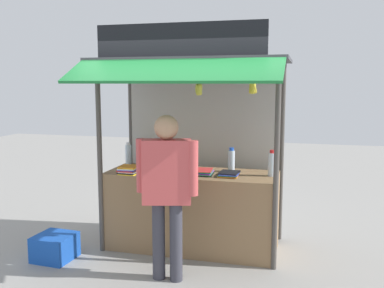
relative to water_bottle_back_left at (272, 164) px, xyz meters
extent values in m
plane|color=gray|center=(-0.96, -0.03, -1.10)|extent=(20.00, 20.00, 0.00)
cube|color=olive|center=(-0.96, -0.03, -0.62)|extent=(2.08, 0.77, 0.96)
cylinder|color=#4C4742|center=(-2.00, -0.42, 0.04)|extent=(0.06, 0.06, 2.28)
cylinder|color=#4C4742|center=(0.08, -0.42, 0.04)|extent=(0.06, 0.06, 2.28)
cylinder|color=#4C4742|center=(-2.00, 0.54, 0.04)|extent=(0.06, 0.06, 2.28)
cylinder|color=#4C4742|center=(0.08, 0.54, 0.04)|extent=(0.06, 0.06, 2.28)
cube|color=#B7B2A8|center=(-0.96, 0.54, 0.01)|extent=(2.03, 0.04, 2.23)
cube|color=#3F3F44|center=(-0.96, -0.04, 1.20)|extent=(2.28, 1.16, 0.04)
cube|color=#1E7A38|center=(-0.96, -0.87, 1.06)|extent=(2.24, 0.51, 0.26)
cube|color=black|center=(-0.96, -0.57, 1.39)|extent=(1.87, 0.04, 0.35)
cylinder|color=#59544C|center=(-0.96, -0.52, 1.10)|extent=(1.97, 0.02, 0.02)
cylinder|color=silver|center=(0.00, 0.00, -0.01)|extent=(0.09, 0.09, 0.27)
cylinder|color=red|center=(0.00, 0.00, 0.15)|extent=(0.06, 0.06, 0.04)
cylinder|color=silver|center=(-1.69, 0.12, -0.01)|extent=(0.09, 0.09, 0.27)
cylinder|color=#198C33|center=(-1.69, 0.12, 0.14)|extent=(0.06, 0.06, 0.04)
cylinder|color=silver|center=(-0.50, 0.12, -0.01)|extent=(0.08, 0.08, 0.26)
cylinder|color=blue|center=(-0.50, 0.12, 0.14)|extent=(0.05, 0.05, 0.04)
cylinder|color=silver|center=(-1.12, 0.05, -0.02)|extent=(0.08, 0.08, 0.25)
cylinder|color=white|center=(-1.12, 0.05, 0.12)|extent=(0.05, 0.05, 0.03)
cylinder|color=silver|center=(-1.93, 0.28, -0.02)|extent=(0.08, 0.08, 0.26)
cylinder|color=white|center=(-1.93, 0.28, 0.13)|extent=(0.05, 0.05, 0.04)
cube|color=orange|center=(-0.49, -0.13, -0.14)|extent=(0.23, 0.26, 0.01)
cube|color=green|center=(-0.49, -0.13, -0.13)|extent=(0.24, 0.27, 0.01)
cube|color=blue|center=(-0.48, -0.15, -0.11)|extent=(0.22, 0.26, 0.01)
cube|color=black|center=(-0.48, -0.13, -0.10)|extent=(0.24, 0.27, 0.01)
cube|color=orange|center=(-1.36, -0.21, -0.14)|extent=(0.22, 0.26, 0.01)
cube|color=yellow|center=(-1.35, -0.21, -0.13)|extent=(0.24, 0.28, 0.01)
cube|color=orange|center=(-1.36, -0.22, -0.12)|extent=(0.23, 0.27, 0.01)
cube|color=purple|center=(-1.35, -0.22, -0.11)|extent=(0.22, 0.26, 0.01)
cube|color=black|center=(-1.36, -0.21, -0.11)|extent=(0.23, 0.27, 0.01)
cube|color=yellow|center=(-1.35, -0.20, -0.10)|extent=(0.22, 0.26, 0.01)
cube|color=black|center=(-0.79, -0.12, -0.14)|extent=(0.24, 0.31, 0.01)
cube|color=green|center=(-0.80, -0.12, -0.13)|extent=(0.23, 0.30, 0.01)
cube|color=purple|center=(-0.80, -0.12, -0.12)|extent=(0.22, 0.30, 0.01)
cube|color=blue|center=(-0.80, -0.11, -0.11)|extent=(0.24, 0.31, 0.01)
cube|color=green|center=(-0.80, -0.12, -0.10)|extent=(0.25, 0.32, 0.01)
cube|color=red|center=(-0.80, -0.12, -0.09)|extent=(0.24, 0.31, 0.01)
cube|color=yellow|center=(-1.67, -0.31, -0.14)|extent=(0.22, 0.24, 0.01)
cube|color=black|center=(-1.68, -0.29, -0.13)|extent=(0.22, 0.24, 0.01)
cube|color=white|center=(-1.67, -0.29, -0.12)|extent=(0.22, 0.23, 0.01)
cube|color=red|center=(-1.68, -0.30, -0.11)|extent=(0.22, 0.24, 0.01)
cube|color=red|center=(-1.68, -0.30, -0.10)|extent=(0.23, 0.25, 0.01)
cube|color=blue|center=(-1.68, -0.30, -0.09)|extent=(0.21, 0.23, 0.01)
cube|color=white|center=(-1.68, -0.30, -0.08)|extent=(0.22, 0.24, 0.01)
cube|color=yellow|center=(-1.67, -0.29, -0.07)|extent=(0.22, 0.24, 0.01)
cube|color=orange|center=(-1.68, -0.30, -0.06)|extent=(0.22, 0.24, 0.01)
cylinder|color=#332D23|center=(-0.75, -0.52, 1.02)|extent=(0.01, 0.01, 0.13)
cylinder|color=olive|center=(-0.75, -0.52, 0.94)|extent=(0.04, 0.04, 0.04)
ellipsoid|color=yellow|center=(-0.74, -0.52, 0.87)|extent=(0.04, 0.06, 0.13)
ellipsoid|color=yellow|center=(-0.74, -0.50, 0.87)|extent=(0.06, 0.07, 0.13)
ellipsoid|color=yellow|center=(-0.75, -0.51, 0.87)|extent=(0.06, 0.04, 0.13)
ellipsoid|color=yellow|center=(-0.76, -0.51, 0.87)|extent=(0.06, 0.05, 0.13)
ellipsoid|color=yellow|center=(-0.77, -0.52, 0.87)|extent=(0.04, 0.06, 0.13)
ellipsoid|color=yellow|center=(-0.77, -0.53, 0.87)|extent=(0.05, 0.07, 0.13)
ellipsoid|color=yellow|center=(-0.76, -0.53, 0.87)|extent=(0.06, 0.05, 0.13)
ellipsoid|color=yellow|center=(-0.75, -0.54, 0.87)|extent=(0.08, 0.04, 0.13)
ellipsoid|color=yellow|center=(-0.74, -0.53, 0.87)|extent=(0.06, 0.07, 0.13)
cylinder|color=#332D23|center=(-0.18, -0.52, 1.04)|extent=(0.01, 0.01, 0.09)
cylinder|color=olive|center=(-0.18, -0.52, 0.97)|extent=(0.04, 0.04, 0.04)
ellipsoid|color=yellow|center=(-0.16, -0.52, 0.89)|extent=(0.04, 0.06, 0.14)
ellipsoid|color=yellow|center=(-0.17, -0.51, 0.89)|extent=(0.05, 0.05, 0.15)
ellipsoid|color=yellow|center=(-0.17, -0.50, 0.89)|extent=(0.06, 0.04, 0.14)
ellipsoid|color=yellow|center=(-0.19, -0.50, 0.89)|extent=(0.07, 0.06, 0.15)
ellipsoid|color=yellow|center=(-0.20, -0.51, 0.89)|extent=(0.05, 0.08, 0.14)
ellipsoid|color=yellow|center=(-0.20, -0.52, 0.89)|extent=(0.04, 0.07, 0.14)
ellipsoid|color=yellow|center=(-0.19, -0.53, 0.89)|extent=(0.06, 0.05, 0.15)
ellipsoid|color=yellow|center=(-0.17, -0.54, 0.89)|extent=(0.07, 0.04, 0.14)
ellipsoid|color=yellow|center=(-0.16, -0.54, 0.89)|extent=(0.07, 0.07, 0.15)
cylinder|color=#383842|center=(-1.07, -0.96, -0.69)|extent=(0.13, 0.13, 0.83)
cylinder|color=#383842|center=(-0.88, -0.96, -0.69)|extent=(0.13, 0.13, 0.83)
cube|color=#CC4C4C|center=(-0.98, -0.96, 0.05)|extent=(0.53, 0.32, 0.65)
cylinder|color=#CC4C4C|center=(-1.25, -0.96, 0.10)|extent=(0.11, 0.11, 0.56)
cylinder|color=#CC4C4C|center=(-0.70, -0.96, 0.10)|extent=(0.11, 0.11, 0.56)
sphere|color=tan|center=(-0.98, -0.96, 0.50)|extent=(0.25, 0.25, 0.25)
cube|color=#194CB2|center=(-2.41, -0.81, -0.96)|extent=(0.45, 0.45, 0.29)
camera|label=1|loc=(0.37, -5.03, 0.94)|focal=40.35mm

